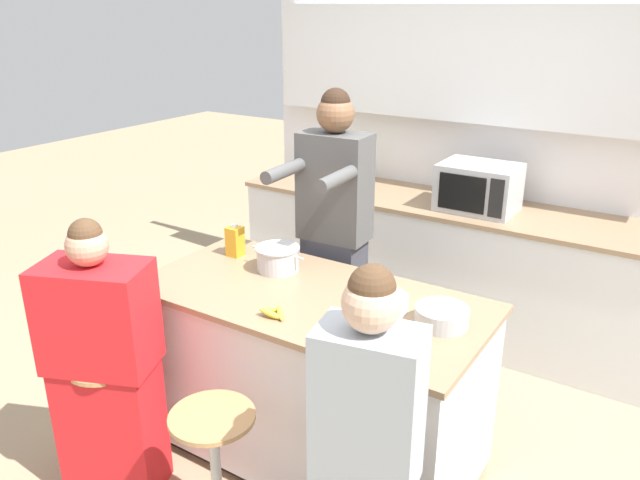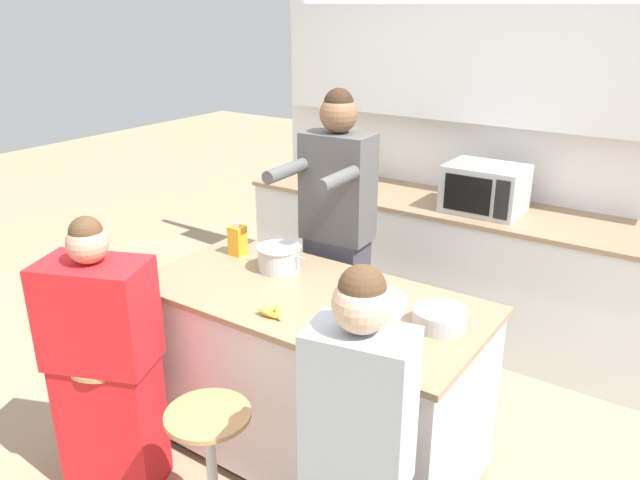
{
  "view_description": "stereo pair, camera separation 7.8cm",
  "coord_description": "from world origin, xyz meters",
  "px_view_note": "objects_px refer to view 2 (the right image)",
  "views": [
    {
      "loc": [
        1.47,
        -2.21,
        2.2
      ],
      "look_at": [
        0.0,
        0.08,
        1.17
      ],
      "focal_mm": 35.0,
      "sensor_mm": 36.0,
      "label": 1
    },
    {
      "loc": [
        1.53,
        -2.17,
        2.2
      ],
      "look_at": [
        0.0,
        0.08,
        1.17
      ],
      "focal_mm": 35.0,
      "sensor_mm": 36.0,
      "label": 2
    }
  ],
  "objects_px": {
    "person_seated_near": "(357,479)",
    "fruit_bowl": "(440,318)",
    "bar_stool_center": "(213,479)",
    "person_cooking": "(337,248)",
    "person_wrapped_blanket": "(105,368)",
    "microwave": "(485,188)",
    "potted_plant": "(355,166)",
    "bar_stool_leftmost": "(114,418)",
    "juice_carton": "(238,240)",
    "cooking_pot": "(279,258)",
    "banana_bunch": "(272,312)",
    "kitchen_island": "(311,377)",
    "coffee_cup_near": "(365,324)"
  },
  "relations": [
    {
      "from": "person_seated_near",
      "to": "fruit_bowl",
      "type": "height_order",
      "value": "person_seated_near"
    },
    {
      "from": "bar_stool_center",
      "to": "person_cooking",
      "type": "xyz_separation_m",
      "value": [
        -0.24,
        1.31,
        0.55
      ]
    },
    {
      "from": "person_seated_near",
      "to": "person_cooking",
      "type": "bearing_deg",
      "value": 114.65
    },
    {
      "from": "person_wrapped_blanket",
      "to": "microwave",
      "type": "bearing_deg",
      "value": 46.4
    },
    {
      "from": "microwave",
      "to": "potted_plant",
      "type": "height_order",
      "value": "microwave"
    },
    {
      "from": "fruit_bowl",
      "to": "microwave",
      "type": "height_order",
      "value": "microwave"
    },
    {
      "from": "bar_stool_center",
      "to": "microwave",
      "type": "relative_size",
      "value": 1.39
    },
    {
      "from": "bar_stool_leftmost",
      "to": "juice_carton",
      "type": "bearing_deg",
      "value": 86.36
    },
    {
      "from": "cooking_pot",
      "to": "fruit_bowl",
      "type": "relative_size",
      "value": 1.37
    },
    {
      "from": "potted_plant",
      "to": "person_seated_near",
      "type": "bearing_deg",
      "value": -58.39
    },
    {
      "from": "person_wrapped_blanket",
      "to": "juice_carton",
      "type": "bearing_deg",
      "value": 64.62
    },
    {
      "from": "person_wrapped_blanket",
      "to": "banana_bunch",
      "type": "xyz_separation_m",
      "value": [
        0.64,
        0.43,
        0.29
      ]
    },
    {
      "from": "person_seated_near",
      "to": "potted_plant",
      "type": "height_order",
      "value": "person_seated_near"
    },
    {
      "from": "cooking_pot",
      "to": "fruit_bowl",
      "type": "height_order",
      "value": "cooking_pot"
    },
    {
      "from": "bar_stool_center",
      "to": "cooking_pot",
      "type": "relative_size",
      "value": 2.15
    },
    {
      "from": "fruit_bowl",
      "to": "juice_carton",
      "type": "distance_m",
      "value": 1.26
    },
    {
      "from": "person_cooking",
      "to": "kitchen_island",
      "type": "bearing_deg",
      "value": -71.41
    },
    {
      "from": "cooking_pot",
      "to": "banana_bunch",
      "type": "xyz_separation_m",
      "value": [
        0.29,
        -0.42,
        -0.04
      ]
    },
    {
      "from": "coffee_cup_near",
      "to": "cooking_pot",
      "type": "bearing_deg",
      "value": 155.03
    },
    {
      "from": "banana_bunch",
      "to": "microwave",
      "type": "bearing_deg",
      "value": 82.6
    },
    {
      "from": "kitchen_island",
      "to": "juice_carton",
      "type": "xyz_separation_m",
      "value": [
        -0.62,
        0.19,
        0.54
      ]
    },
    {
      "from": "coffee_cup_near",
      "to": "fruit_bowl",
      "type": "bearing_deg",
      "value": 44.79
    },
    {
      "from": "potted_plant",
      "to": "cooking_pot",
      "type": "bearing_deg",
      "value": -72.8
    },
    {
      "from": "bar_stool_leftmost",
      "to": "microwave",
      "type": "relative_size",
      "value": 1.39
    },
    {
      "from": "person_wrapped_blanket",
      "to": "potted_plant",
      "type": "bearing_deg",
      "value": 70.12
    },
    {
      "from": "kitchen_island",
      "to": "microwave",
      "type": "distance_m",
      "value": 1.76
    },
    {
      "from": "bar_stool_center",
      "to": "person_wrapped_blanket",
      "type": "height_order",
      "value": "person_wrapped_blanket"
    },
    {
      "from": "kitchen_island",
      "to": "person_seated_near",
      "type": "bearing_deg",
      "value": -45.49
    },
    {
      "from": "person_seated_near",
      "to": "fruit_bowl",
      "type": "xyz_separation_m",
      "value": [
        -0.05,
        0.75,
        0.27
      ]
    },
    {
      "from": "juice_carton",
      "to": "person_cooking",
      "type": "bearing_deg",
      "value": 47.4
    },
    {
      "from": "juice_carton",
      "to": "microwave",
      "type": "height_order",
      "value": "microwave"
    },
    {
      "from": "bar_stool_leftmost",
      "to": "bar_stool_center",
      "type": "bearing_deg",
      "value": -2.72
    },
    {
      "from": "cooking_pot",
      "to": "potted_plant",
      "type": "relative_size",
      "value": 1.19
    },
    {
      "from": "kitchen_island",
      "to": "bar_stool_leftmost",
      "type": "distance_m",
      "value": 0.96
    },
    {
      "from": "coffee_cup_near",
      "to": "potted_plant",
      "type": "distance_m",
      "value": 2.19
    },
    {
      "from": "bar_stool_center",
      "to": "person_cooking",
      "type": "bearing_deg",
      "value": 100.33
    },
    {
      "from": "banana_bunch",
      "to": "microwave",
      "type": "distance_m",
      "value": 1.92
    },
    {
      "from": "bar_stool_leftmost",
      "to": "person_wrapped_blanket",
      "type": "distance_m",
      "value": 0.29
    },
    {
      "from": "fruit_bowl",
      "to": "coffee_cup_near",
      "type": "distance_m",
      "value": 0.33
    },
    {
      "from": "person_seated_near",
      "to": "juice_carton",
      "type": "height_order",
      "value": "person_seated_near"
    },
    {
      "from": "person_wrapped_blanket",
      "to": "microwave",
      "type": "xyz_separation_m",
      "value": [
        0.89,
        2.32,
        0.44
      ]
    },
    {
      "from": "bar_stool_leftmost",
      "to": "bar_stool_center",
      "type": "distance_m",
      "value": 0.67
    },
    {
      "from": "coffee_cup_near",
      "to": "person_seated_near",
      "type": "bearing_deg",
      "value": -61.44
    },
    {
      "from": "coffee_cup_near",
      "to": "potted_plant",
      "type": "xyz_separation_m",
      "value": [
        -1.17,
        1.84,
        0.12
      ]
    },
    {
      "from": "person_wrapped_blanket",
      "to": "fruit_bowl",
      "type": "bearing_deg",
      "value": 7.65
    },
    {
      "from": "kitchen_island",
      "to": "fruit_bowl",
      "type": "distance_m",
      "value": 0.8
    },
    {
      "from": "person_wrapped_blanket",
      "to": "potted_plant",
      "type": "relative_size",
      "value": 5.2
    },
    {
      "from": "kitchen_island",
      "to": "juice_carton",
      "type": "distance_m",
      "value": 0.84
    },
    {
      "from": "person_cooking",
      "to": "potted_plant",
      "type": "height_order",
      "value": "person_cooking"
    },
    {
      "from": "microwave",
      "to": "potted_plant",
      "type": "xyz_separation_m",
      "value": [
        -1.0,
        0.04,
        -0.0
      ]
    }
  ]
}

